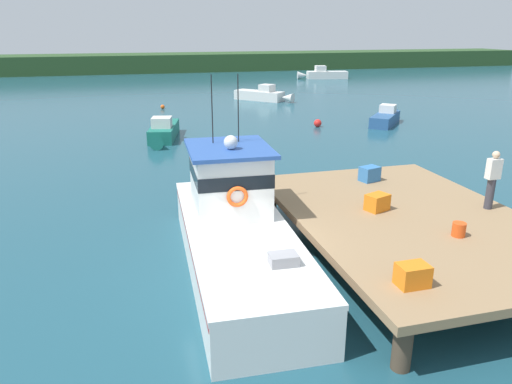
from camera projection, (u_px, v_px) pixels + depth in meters
The scene contains 16 objects.
ground_plane at pixel (234, 278), 12.18m from camera, with size 200.00×200.00×0.00m, color #1E4C5B.
dock at pixel (409, 220), 13.02m from camera, with size 6.00×9.00×1.20m.
main_fishing_boat at pixel (234, 226), 12.77m from camera, with size 2.88×9.87×4.80m.
crate_single_by_cleat at pixel (413, 275), 9.38m from camera, with size 0.60×0.44×0.44m, color orange.
crate_single_far at pixel (377, 202), 13.29m from camera, with size 0.60×0.44×0.45m, color orange.
crate_stack_near_edge at pixel (370, 174), 15.82m from camera, with size 0.60×0.44×0.48m, color #3370B2.
bait_bucket at pixel (459, 229), 11.64m from camera, with size 0.32×0.32×0.34m, color #E04C19.
deckhand_by_the_boat at pixel (492, 179), 13.20m from camera, with size 0.36×0.22×1.63m.
moored_boat_outer_mooring at pixel (263, 95), 41.64m from camera, with size 4.50×4.64×1.37m.
moored_boat_off_the_point at pixel (163, 131), 27.20m from camera, with size 2.13×5.19×1.30m.
moored_boat_near_channel at pixel (386, 117), 31.60m from camera, with size 3.79×4.14×1.19m.
moored_boat_far_right at pixel (324, 74), 59.32m from camera, with size 6.20×2.41×1.55m.
mooring_buoy_inshore at pixel (318, 123), 30.60m from camera, with size 0.48×0.48×0.48m, color red.
mooring_buoy_channel_marker at pixel (163, 107), 37.44m from camera, with size 0.32×0.32×0.32m, color #EA5B19.
mooring_buoy_outer at pixel (199, 143), 25.31m from camera, with size 0.49×0.49×0.49m, color silver.
far_shoreline at pixel (137, 63), 68.49m from camera, with size 120.00×8.00×2.40m, color #284723.
Camera 1 is at (-2.31, -10.61, 5.95)m, focal length 34.20 mm.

